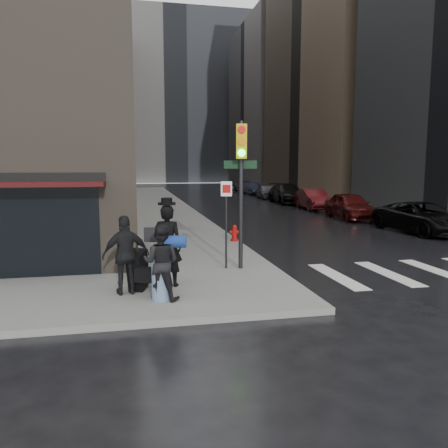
{
  "coord_description": "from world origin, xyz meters",
  "views": [
    {
      "loc": [
        -2.08,
        -10.17,
        3.09
      ],
      "look_at": [
        0.67,
        3.08,
        1.3
      ],
      "focal_mm": 35.0,
      "sensor_mm": 36.0,
      "label": 1
    }
  ],
  "objects_px": {
    "man_greycoat": "(126,255)",
    "parked_car_3": "(287,193)",
    "parked_car_2": "(313,199)",
    "parked_car_4": "(266,191)",
    "parked_car_1": "(350,206)",
    "man_jeans": "(161,262)",
    "parked_car_5": "(253,188)",
    "parked_car_6": "(246,186)",
    "fire_hydrant": "(234,234)",
    "traffic_light": "(240,175)",
    "man_overcoat": "(161,249)",
    "parked_car_0": "(422,218)"
  },
  "relations": [
    {
      "from": "man_greycoat",
      "to": "parked_car_3",
      "type": "distance_m",
      "value": 28.16
    },
    {
      "from": "parked_car_2",
      "to": "parked_car_4",
      "type": "xyz_separation_m",
      "value": [
        0.03,
        11.46,
        -0.06
      ]
    },
    {
      "from": "parked_car_1",
      "to": "man_jeans",
      "type": "bearing_deg",
      "value": -125.25
    },
    {
      "from": "parked_car_5",
      "to": "parked_car_6",
      "type": "bearing_deg",
      "value": 83.41
    },
    {
      "from": "man_jeans",
      "to": "man_greycoat",
      "type": "height_order",
      "value": "man_greycoat"
    },
    {
      "from": "fire_hydrant",
      "to": "traffic_light",
      "type": "bearing_deg",
      "value": -101.37
    },
    {
      "from": "parked_car_1",
      "to": "parked_car_5",
      "type": "height_order",
      "value": "parked_car_1"
    },
    {
      "from": "parked_car_2",
      "to": "parked_car_6",
      "type": "bearing_deg",
      "value": 92.56
    },
    {
      "from": "man_overcoat",
      "to": "parked_car_2",
      "type": "relative_size",
      "value": 0.5
    },
    {
      "from": "man_overcoat",
      "to": "man_jeans",
      "type": "bearing_deg",
      "value": 105.41
    },
    {
      "from": "parked_car_1",
      "to": "parked_car_6",
      "type": "relative_size",
      "value": 0.96
    },
    {
      "from": "fire_hydrant",
      "to": "parked_car_4",
      "type": "distance_m",
      "value": 25.72
    },
    {
      "from": "man_overcoat",
      "to": "parked_car_3",
      "type": "xyz_separation_m",
      "value": [
        12.13,
        24.52,
        -0.27
      ]
    },
    {
      "from": "parked_car_1",
      "to": "fire_hydrant",
      "type": "bearing_deg",
      "value": -136.05
    },
    {
      "from": "parked_car_0",
      "to": "man_overcoat",
      "type": "bearing_deg",
      "value": -153.08
    },
    {
      "from": "parked_car_0",
      "to": "parked_car_6",
      "type": "distance_m",
      "value": 34.37
    },
    {
      "from": "parked_car_4",
      "to": "parked_car_6",
      "type": "distance_m",
      "value": 11.49
    },
    {
      "from": "parked_car_5",
      "to": "parked_car_3",
      "type": "bearing_deg",
      "value": -90.35
    },
    {
      "from": "man_overcoat",
      "to": "parked_car_5",
      "type": "height_order",
      "value": "man_overcoat"
    },
    {
      "from": "man_jeans",
      "to": "parked_car_4",
      "type": "distance_m",
      "value": 33.59
    },
    {
      "from": "man_greycoat",
      "to": "parked_car_4",
      "type": "relative_size",
      "value": 0.46
    },
    {
      "from": "parked_car_3",
      "to": "parked_car_6",
      "type": "bearing_deg",
      "value": 90.98
    },
    {
      "from": "man_greycoat",
      "to": "fire_hydrant",
      "type": "bearing_deg",
      "value": -133.06
    },
    {
      "from": "man_greycoat",
      "to": "parked_car_5",
      "type": "distance_m",
      "value": 38.73
    },
    {
      "from": "fire_hydrant",
      "to": "parked_car_5",
      "type": "distance_m",
      "value": 31.23
    },
    {
      "from": "parked_car_1",
      "to": "parked_car_6",
      "type": "distance_m",
      "value": 28.66
    },
    {
      "from": "parked_car_2",
      "to": "man_overcoat",
      "type": "bearing_deg",
      "value": -117.74
    },
    {
      "from": "parked_car_5",
      "to": "parked_car_6",
      "type": "xyz_separation_m",
      "value": [
        0.69,
        5.73,
        -0.0
      ]
    },
    {
      "from": "traffic_light",
      "to": "parked_car_1",
      "type": "height_order",
      "value": "traffic_light"
    },
    {
      "from": "man_overcoat",
      "to": "parked_car_4",
      "type": "distance_m",
      "value": 32.56
    },
    {
      "from": "parked_car_0",
      "to": "parked_car_1",
      "type": "distance_m",
      "value": 5.77
    },
    {
      "from": "parked_car_3",
      "to": "parked_car_6",
      "type": "distance_m",
      "value": 17.21
    },
    {
      "from": "man_greycoat",
      "to": "parked_car_3",
      "type": "bearing_deg",
      "value": -128.53
    },
    {
      "from": "parked_car_2",
      "to": "man_greycoat",
      "type": "bearing_deg",
      "value": -118.85
    },
    {
      "from": "parked_car_1",
      "to": "parked_car_3",
      "type": "xyz_separation_m",
      "value": [
        0.25,
        11.46,
        0.03
      ]
    },
    {
      "from": "man_overcoat",
      "to": "man_greycoat",
      "type": "bearing_deg",
      "value": 49.1
    },
    {
      "from": "man_jeans",
      "to": "traffic_light",
      "type": "bearing_deg",
      "value": -113.53
    },
    {
      "from": "parked_car_6",
      "to": "parked_car_1",
      "type": "bearing_deg",
      "value": -89.99
    },
    {
      "from": "man_jeans",
      "to": "man_greycoat",
      "type": "xyz_separation_m",
      "value": [
        -0.76,
        0.6,
        0.07
      ]
    },
    {
      "from": "parked_car_2",
      "to": "fire_hydrant",
      "type": "bearing_deg",
      "value": -119.73
    },
    {
      "from": "parked_car_3",
      "to": "parked_car_5",
      "type": "bearing_deg",
      "value": 93.07
    },
    {
      "from": "man_overcoat",
      "to": "parked_car_0",
      "type": "height_order",
      "value": "man_overcoat"
    },
    {
      "from": "man_jeans",
      "to": "parked_car_2",
      "type": "bearing_deg",
      "value": -101.04
    },
    {
      "from": "parked_car_4",
      "to": "parked_car_1",
      "type": "bearing_deg",
      "value": -86.21
    },
    {
      "from": "parked_car_2",
      "to": "parked_car_4",
      "type": "bearing_deg",
      "value": 94.73
    },
    {
      "from": "man_greycoat",
      "to": "parked_car_3",
      "type": "relative_size",
      "value": 0.33
    },
    {
      "from": "man_overcoat",
      "to": "parked_car_6",
      "type": "relative_size",
      "value": 0.46
    },
    {
      "from": "man_jeans",
      "to": "fire_hydrant",
      "type": "distance_m",
      "value": 7.91
    },
    {
      "from": "traffic_light",
      "to": "man_greycoat",
      "type": "bearing_deg",
      "value": -137.13
    },
    {
      "from": "fire_hydrant",
      "to": "parked_car_5",
      "type": "relative_size",
      "value": 0.16
    }
  ]
}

